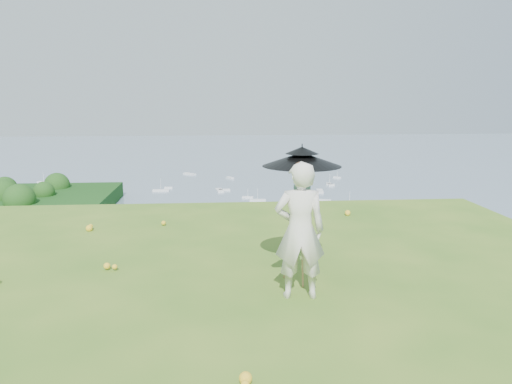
{
  "coord_description": "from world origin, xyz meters",
  "views": [
    {
      "loc": [
        0.38,
        -5.75,
        2.75
      ],
      "look_at": [
        1.11,
        3.71,
        0.91
      ],
      "focal_mm": 35.0,
      "sensor_mm": 36.0,
      "label": 1
    }
  ],
  "objects": [
    {
      "name": "harbor_town",
      "position": [
        0.0,
        75.0,
        -29.5
      ],
      "size": [
        110.0,
        22.0,
        5.0
      ],
      "primitive_type": null,
      "color": "silver",
      "rests_on": "shoreline_tier"
    },
    {
      "name": "painter",
      "position": [
        1.47,
        0.71,
        0.95
      ],
      "size": [
        0.71,
        0.48,
        1.89
      ],
      "primitive_type": "imported",
      "rotation": [
        0.0,
        0.0,
        3.1
      ],
      "color": "silver",
      "rests_on": "ground"
    },
    {
      "name": "painter_cap",
      "position": [
        1.47,
        0.71,
        1.84
      ],
      "size": [
        0.21,
        0.25,
        0.1
      ],
      "primitive_type": null,
      "rotation": [
        0.0,
        0.0,
        0.09
      ],
      "color": "#D9777E",
      "rests_on": "painter"
    },
    {
      "name": "moored_boats",
      "position": [
        -12.5,
        161.0,
        -33.65
      ],
      "size": [
        140.0,
        140.0,
        0.7
      ],
      "primitive_type": null,
      "color": "white",
      "rests_on": "bay_water"
    },
    {
      "name": "sun_umbrella",
      "position": [
        1.59,
        1.34,
        1.64
      ],
      "size": [
        1.26,
        1.26,
        0.85
      ],
      "primitive_type": null,
      "rotation": [
        0.0,
        0.0,
        0.09
      ],
      "color": "black",
      "rests_on": "field_easel"
    },
    {
      "name": "ground",
      "position": [
        0.0,
        0.0,
        0.0
      ],
      "size": [
        14.0,
        14.0,
        0.0
      ],
      "primitive_type": "plane",
      "color": "#417320",
      "rests_on": "ground"
    },
    {
      "name": "slope_trees",
      "position": [
        0.0,
        35.0,
        -15.0
      ],
      "size": [
        110.0,
        50.0,
        6.0
      ],
      "primitive_type": null,
      "color": "#184A16",
      "rests_on": "forest_slope"
    },
    {
      "name": "bay_water",
      "position": [
        0.0,
        240.0,
        -34.0
      ],
      "size": [
        700.0,
        700.0,
        0.0
      ],
      "primitive_type": "plane",
      "color": "slate",
      "rests_on": "ground"
    },
    {
      "name": "wildflowers",
      "position": [
        0.0,
        0.25,
        0.06
      ],
      "size": [
        10.0,
        10.5,
        0.12
      ],
      "primitive_type": null,
      "color": "yellow",
      "rests_on": "ground"
    },
    {
      "name": "shoreline_tier",
      "position": [
        0.0,
        75.0,
        -36.0
      ],
      "size": [
        170.0,
        28.0,
        8.0
      ],
      "primitive_type": "cube",
      "color": "#6A6254",
      "rests_on": "bay_water"
    },
    {
      "name": "field_easel",
      "position": [
        1.59,
        1.31,
        0.74
      ],
      "size": [
        0.6,
        0.6,
        1.48
      ],
      "primitive_type": null,
      "rotation": [
        0.0,
        0.0,
        -0.07
      ],
      "color": "#A67C45",
      "rests_on": "ground"
    }
  ]
}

